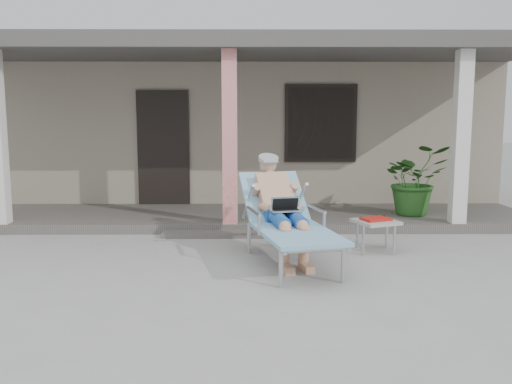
{
  "coord_description": "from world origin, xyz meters",
  "views": [
    {
      "loc": [
        0.33,
        -6.05,
        1.79
      ],
      "look_at": [
        0.38,
        0.6,
        0.85
      ],
      "focal_mm": 38.0,
      "sensor_mm": 36.0,
      "label": 1
    }
  ],
  "objects": [
    {
      "name": "potted_palm",
      "position": [
        3.04,
        2.86,
        0.74
      ],
      "size": [
        1.13,
        1.01,
        1.17
      ],
      "primitive_type": "imported",
      "rotation": [
        0.0,
        0.0,
        0.09
      ],
      "color": "#26591E",
      "rests_on": "porch_deck"
    },
    {
      "name": "lounger",
      "position": [
        0.73,
        0.53,
        0.85
      ],
      "size": [
        1.25,
        2.2,
        1.38
      ],
      "rotation": [
        0.0,
        0.0,
        0.23
      ],
      "color": "#B7B7BC",
      "rests_on": "ground"
    },
    {
      "name": "porch_deck",
      "position": [
        0.0,
        3.0,
        0.07
      ],
      "size": [
        10.0,
        2.0,
        0.15
      ],
      "primitive_type": "cube",
      "color": "#605B56",
      "rests_on": "ground"
    },
    {
      "name": "porch_overhang",
      "position": [
        0.0,
        2.95,
        2.79
      ],
      "size": [
        10.0,
        2.3,
        2.85
      ],
      "color": "silver",
      "rests_on": "porch_deck"
    },
    {
      "name": "side_table",
      "position": [
        1.97,
        0.96,
        0.38
      ],
      "size": [
        0.65,
        0.65,
        0.45
      ],
      "rotation": [
        0.0,
        0.0,
        0.38
      ],
      "color": "#A1A19C",
      "rests_on": "ground"
    },
    {
      "name": "porch_step",
      "position": [
        0.0,
        1.85,
        0.04
      ],
      "size": [
        2.0,
        0.3,
        0.07
      ],
      "primitive_type": "cube",
      "color": "#605B56",
      "rests_on": "ground"
    },
    {
      "name": "house",
      "position": [
        0.0,
        6.5,
        1.67
      ],
      "size": [
        10.4,
        5.4,
        3.3
      ],
      "color": "#9E917D",
      "rests_on": "ground"
    },
    {
      "name": "ground",
      "position": [
        0.0,
        0.0,
        0.0
      ],
      "size": [
        60.0,
        60.0,
        0.0
      ],
      "primitive_type": "plane",
      "color": "#9E9E99",
      "rests_on": "ground"
    }
  ]
}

